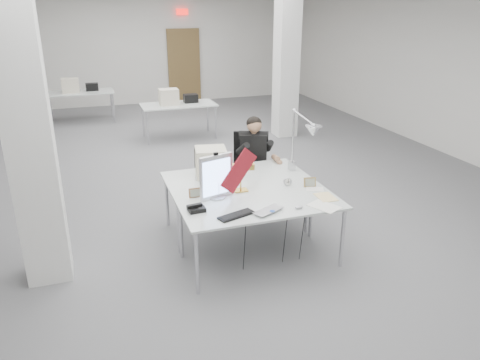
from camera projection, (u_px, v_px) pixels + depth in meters
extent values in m
cube|color=#59595C|center=(206.00, 187.00, 7.69)|extent=(10.00, 14.00, 0.02)
cube|color=silver|center=(141.00, 47.00, 13.31)|extent=(10.00, 0.02, 3.20)
cube|color=silver|center=(467.00, 73.00, 8.61)|extent=(0.02, 14.00, 3.20)
cube|color=white|center=(29.00, 136.00, 4.66)|extent=(0.45, 0.45, 3.20)
cube|color=white|center=(286.00, 63.00, 10.07)|extent=(0.45, 0.45, 3.20)
cube|color=brown|center=(184.00, 66.00, 13.80)|extent=(0.95, 0.08, 2.10)
cube|color=red|center=(182.00, 12.00, 13.23)|extent=(0.32, 0.06, 0.16)
cube|color=silver|center=(261.00, 204.00, 5.21)|extent=(1.80, 0.90, 0.02)
cube|color=silver|center=(236.00, 177.00, 6.01)|extent=(1.80, 0.90, 0.02)
cube|color=silver|center=(178.00, 105.00, 10.13)|extent=(1.60, 0.80, 0.02)
cube|color=silver|center=(80.00, 92.00, 11.48)|extent=(1.60, 0.80, 0.02)
cube|color=gray|center=(12.00, 92.00, 12.30)|extent=(0.45, 0.55, 1.20)
cube|color=silver|center=(216.00, 177.00, 5.25)|extent=(0.41, 0.16, 0.51)
cube|color=maroon|center=(239.00, 171.00, 5.28)|extent=(0.48, 0.13, 0.53)
cube|color=black|center=(236.00, 215.00, 4.88)|extent=(0.43, 0.25, 0.02)
imported|color=#A6A5AA|center=(272.00, 212.00, 4.94)|extent=(0.43, 0.37, 0.03)
ellipsoid|color=#B4B3B8|center=(299.00, 207.00, 5.05)|extent=(0.09, 0.06, 0.04)
cube|color=black|center=(196.00, 209.00, 5.00)|extent=(0.19, 0.17, 0.04)
cube|color=#9B6842|center=(195.00, 193.00, 5.34)|extent=(0.14, 0.04, 0.11)
cube|color=olive|center=(310.00, 182.00, 5.63)|extent=(0.15, 0.06, 0.12)
cylinder|color=#A9A9AD|center=(288.00, 182.00, 5.67)|extent=(0.11, 0.04, 0.10)
cube|color=white|center=(324.00, 206.00, 5.11)|extent=(0.35, 0.40, 0.01)
cube|color=#F0D38F|center=(326.00, 197.00, 5.35)|extent=(0.21, 0.28, 0.01)
cube|color=silver|center=(315.00, 189.00, 5.57)|extent=(0.25, 0.22, 0.01)
cube|color=beige|center=(211.00, 162.00, 5.96)|extent=(0.44, 0.42, 0.36)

